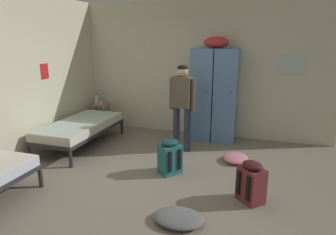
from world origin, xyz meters
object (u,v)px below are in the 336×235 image
Objects in this scene: water_bottle at (96,99)px; clothes_pile_grey at (178,218)px; bed_left_rear at (80,127)px; locker_bank at (214,93)px; backpack_maroon at (252,183)px; person_traveler at (182,100)px; lotion_bottle at (101,102)px; backpack_teal at (170,157)px; shelf_unit at (100,114)px; clothes_pile_pink at (236,158)px.

clothes_pile_grey is (2.83, -2.98, -0.63)m from water_bottle.
bed_left_rear is 3.24× the size of clothes_pile_grey.
backpack_maroon is at bearing -68.65° from locker_bank.
person_traveler is (-0.45, -0.80, -0.01)m from locker_bank.
bed_left_rear is 2.05m from person_traveler.
bed_left_rear is 14.17× the size of lotion_bottle.
lotion_bottle is at bearing 141.82° from backpack_teal.
bed_left_rear is at bearing 144.06° from clothes_pile_grey.
bed_left_rear is at bearing -80.79° from lotion_bottle.
backpack_teal is at bearing -37.94° from shelf_unit.
backpack_maroon is 1.34m from backpack_teal.
clothes_pile_grey is at bearing -47.13° from shelf_unit.
person_traveler is at bearing -18.82° from lotion_bottle.
locker_bank is 2.58m from lotion_bottle.
clothes_pile_pink is at bearing -17.09° from water_bottle.
locker_bank is 4.23× the size of clothes_pile_pink.
shelf_unit is at bearing -179.15° from locker_bank.
clothes_pile_pink is at bearing -16.86° from lotion_bottle.
clothes_pile_pink is at bearing 104.13° from backpack_maroon.
clothes_pile_grey is (2.50, -1.81, -0.33)m from bed_left_rear.
backpack_teal is at bearing -38.18° from lotion_bottle.
shelf_unit reaches higher than backpack_teal.
lotion_bottle is 3.32m from clothes_pile_pink.
lotion_bottle is 4.01m from clothes_pile_grey.
water_bottle is at bearing 133.50° from clothes_pile_grey.
lotion_bottle is at bearing 161.18° from person_traveler.
shelf_unit is 1.16× the size of clothes_pile_pink.
clothes_pile_grey is at bearing -67.78° from backpack_teal.
clothes_pile_grey is at bearing -46.50° from water_bottle.
lotion_bottle reaches higher than backpack_teal.
shelf_unit is 0.29m from lotion_bottle.
locker_bank is 2.54m from backpack_maroon.
backpack_teal is 1.23m from clothes_pile_pink.
clothes_pile_grey is at bearing -47.47° from lotion_bottle.
backpack_maroon is (0.89, -2.27, -0.71)m from locker_bank.
shelf_unit reaches higher than clothes_pile_grey.
lotion_bottle is 0.24× the size of backpack_maroon.
clothes_pile_grey is at bearing -75.38° from person_traveler.
lotion_bottle reaches higher than shelf_unit.
shelf_unit is 0.30× the size of bed_left_rear.
water_bottle is at bearing 158.20° from lotion_bottle.
bed_left_rear is 3.45× the size of backpack_maroon.
locker_bank is at bearing 0.40° from water_bottle.
water_bottle is at bearing -179.60° from locker_bank.
shelf_unit is at bearing 102.26° from bed_left_rear.
locker_bank is 1.97m from backpack_teal.
lotion_bottle is 2.81m from backpack_teal.
bed_left_rear is 2.10m from backpack_teal.
backpack_maroon reaches higher than bed_left_rear.
lotion_bottle is at bearing 147.52° from backpack_maroon.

